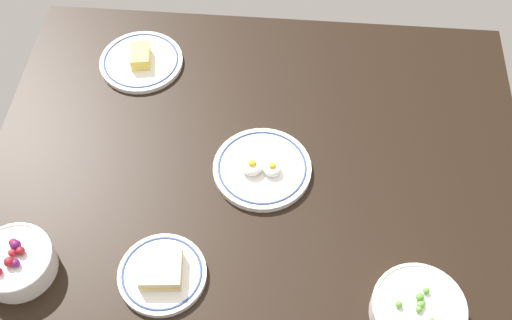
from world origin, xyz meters
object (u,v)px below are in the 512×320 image
(plate_cheese, at_px, (141,61))
(bowl_peas, at_px, (418,310))
(bowl_berries, at_px, (16,262))
(plate_sandwich, at_px, (162,273))
(plate_eggs, at_px, (262,168))

(plate_cheese, xyz_separation_m, bowl_peas, (-0.64, 0.60, 0.02))
(bowl_peas, bearing_deg, bowl_berries, -2.48)
(bowl_berries, xyz_separation_m, plate_sandwich, (-0.28, -0.01, -0.02))
(bowl_peas, relative_size, plate_sandwich, 1.01)
(bowl_peas, xyz_separation_m, bowl_berries, (0.77, -0.03, 0.01))
(bowl_berries, bearing_deg, plate_sandwich, -178.33)
(plate_cheese, relative_size, plate_sandwich, 1.17)
(plate_cheese, height_order, plate_eggs, plate_eggs)
(plate_cheese, xyz_separation_m, plate_eggs, (-0.32, 0.30, 0.00))
(plate_cheese, bearing_deg, bowl_berries, 76.63)
(bowl_berries, bearing_deg, plate_eggs, -149.16)
(plate_sandwich, bearing_deg, plate_cheese, -75.38)
(plate_eggs, bearing_deg, bowl_peas, 135.69)
(plate_cheese, xyz_separation_m, bowl_berries, (0.14, 0.57, 0.02))
(bowl_berries, height_order, plate_sandwich, bowl_berries)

